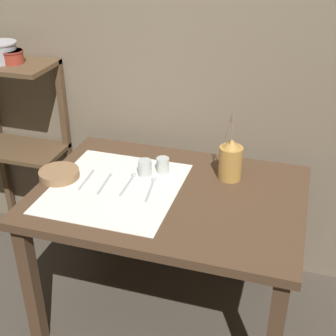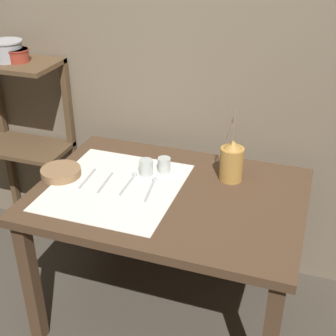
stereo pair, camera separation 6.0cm
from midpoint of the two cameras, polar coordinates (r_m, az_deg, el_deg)
ground_plane at (r=2.50m, az=0.82°, el=-16.82°), size 12.00×12.00×0.00m
stone_wall_back at (r=2.33m, az=5.23°, el=14.11°), size 7.00×0.06×2.40m
wooden_table at (r=2.10m, az=0.94°, el=-5.02°), size 1.18×0.84×0.71m
wooden_shelf_unit at (r=2.73m, az=-16.50°, el=5.68°), size 0.50×0.29×1.11m
linen_cloth at (r=2.10m, az=-5.59°, el=-2.28°), size 0.56×0.60×0.00m
pitcher_with_flowers at (r=2.13m, az=8.56°, el=0.78°), size 0.11×0.11×0.35m
wooden_bowl at (r=2.22m, az=-12.17°, el=-0.53°), size 0.18×0.18×0.04m
glass_tumbler_near at (r=2.17m, az=-1.92°, el=0.09°), size 0.06×0.06×0.07m
glass_tumbler_far at (r=2.19m, az=0.31°, el=0.38°), size 0.06×0.06×0.07m
knife_center at (r=2.17m, az=-9.02°, el=-1.26°), size 0.02×0.18×0.00m
fork_inner at (r=2.13m, az=-6.86°, el=-1.78°), size 0.03×0.18×0.00m
spoon_outer at (r=2.15m, az=-3.61°, el=-1.30°), size 0.02×0.20×0.02m
spoon_inner at (r=2.10m, az=-1.09°, el=-1.93°), size 0.04×0.19×0.02m
metal_pot_large at (r=2.59m, az=-18.46°, el=13.50°), size 0.17×0.17×0.10m
metal_pot_small at (r=2.56m, az=-17.23°, el=13.06°), size 0.12×0.12×0.07m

